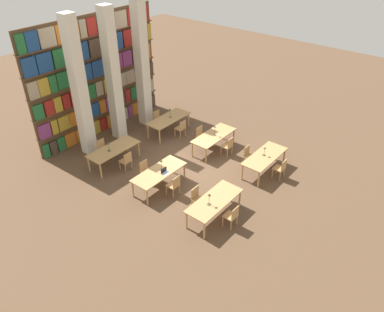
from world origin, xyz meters
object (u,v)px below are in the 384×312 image
at_px(desk_lamp_0, 209,197).
at_px(desk_lamp_1, 265,150).
at_px(reading_table_2, 159,173).
at_px(reading_table_5, 169,120).
at_px(chair_1, 197,198).
at_px(reading_table_3, 214,136).
at_px(chair_2, 281,168).
at_px(desk_lamp_3, 215,129).
at_px(chair_9, 103,148).
at_px(chair_4, 174,185).
at_px(chair_3, 249,155).
at_px(chair_10, 181,128).
at_px(desk_lamp_5, 170,111).
at_px(laptop, 165,172).
at_px(chair_5, 146,170).
at_px(chair_6, 228,146).
at_px(desk_lamp_2, 161,163).
at_px(pillar_center, 113,77).
at_px(desk_lamp_4, 108,145).
at_px(pillar_left, 79,89).
at_px(chair_7, 201,135).
at_px(reading_table_4, 114,150).
at_px(chair_8, 126,160).
at_px(reading_table_0, 214,202).
at_px(chair_0, 232,216).
at_px(chair_11, 158,119).
at_px(pillar_right, 142,66).
at_px(reading_table_1, 265,157).

relative_size(desk_lamp_0, desk_lamp_1, 1.16).
bearing_deg(reading_table_2, reading_table_5, 37.39).
bearing_deg(chair_1, reading_table_3, -151.83).
distance_m(chair_2, desk_lamp_3, 3.37).
height_order(desk_lamp_1, chair_9, desk_lamp_1).
distance_m(chair_4, reading_table_3, 3.63).
relative_size(chair_3, chair_10, 1.00).
bearing_deg(desk_lamp_1, desk_lamp_5, 89.19).
xyz_separation_m(laptop, desk_lamp_3, (3.49, 0.25, 0.28)).
xyz_separation_m(chair_5, chair_6, (3.59, -1.47, 0.00)).
distance_m(desk_lamp_2, chair_6, 3.59).
height_order(chair_1, chair_2, same).
distance_m(chair_4, chair_5, 1.49).
bearing_deg(chair_2, reading_table_5, 90.50).
height_order(pillar_center, desk_lamp_1, pillar_center).
height_order(desk_lamp_0, desk_lamp_4, desk_lamp_0).
height_order(pillar_left, desk_lamp_5, pillar_left).
distance_m(chair_7, reading_table_5, 1.92).
relative_size(reading_table_2, chair_7, 2.59).
bearing_deg(reading_table_4, desk_lamp_0, -93.50).
bearing_deg(chair_8, desk_lamp_3, -27.96).
bearing_deg(chair_6, chair_5, 157.77).
bearing_deg(chair_10, pillar_left, 146.91).
bearing_deg(chair_8, desk_lamp_2, -85.76).
height_order(reading_table_0, chair_10, chair_10).
bearing_deg(desk_lamp_1, laptop, 146.60).
height_order(chair_4, chair_9, same).
height_order(chair_2, chair_7, same).
relative_size(chair_1, desk_lamp_0, 1.90).
bearing_deg(chair_0, reading_table_5, 59.90).
bearing_deg(chair_4, desk_lamp_4, 94.41).
height_order(chair_7, chair_11, same).
bearing_deg(reading_table_5, reading_table_0, -123.45).
height_order(chair_2, desk_lamp_2, desk_lamp_2).
xyz_separation_m(chair_0, chair_5, (0.04, 4.13, 0.00)).
xyz_separation_m(desk_lamp_0, reading_table_3, (3.88, 2.65, -0.38)).
bearing_deg(pillar_left, pillar_center, 0.00).
bearing_deg(pillar_right, desk_lamp_2, -128.27).
distance_m(chair_2, chair_10, 5.25).
bearing_deg(chair_4, reading_table_1, -27.79).
xyz_separation_m(desk_lamp_1, reading_table_3, (0.04, 2.56, -0.34)).
bearing_deg(pillar_right, chair_3, -89.71).
height_order(pillar_left, chair_11, pillar_left).
height_order(pillar_center, reading_table_1, pillar_center).
xyz_separation_m(chair_5, reading_table_4, (-0.02, 1.87, 0.22)).
height_order(reading_table_3, chair_11, chair_11).
xyz_separation_m(pillar_center, reading_table_1, (1.80, -6.84, -2.31)).
height_order(desk_lamp_0, laptop, desk_lamp_0).
relative_size(desk_lamp_0, desk_lamp_5, 0.97).
distance_m(reading_table_4, chair_11, 3.62).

